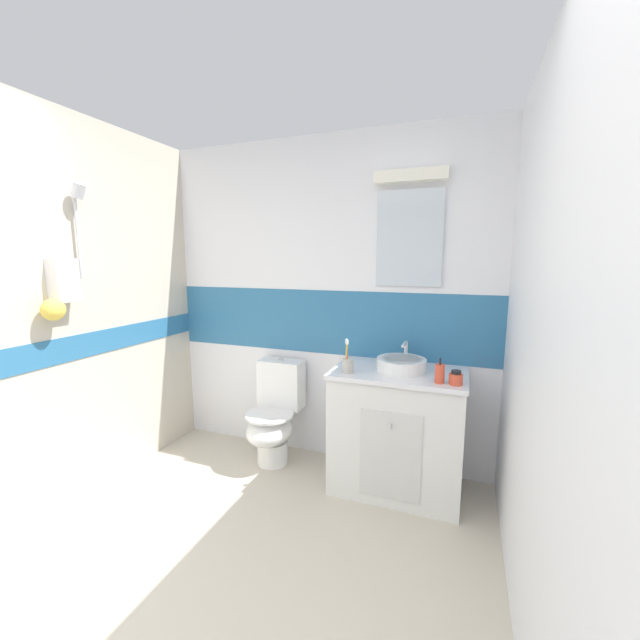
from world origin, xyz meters
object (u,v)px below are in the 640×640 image
toothbrush_cup (348,365)px  soap_dispenser (440,373)px  hair_gel_jar (456,378)px  toilet (274,416)px  sink_basin (401,364)px

toothbrush_cup → soap_dispenser: 0.58m
toothbrush_cup → hair_gel_jar: 0.67m
toilet → toothbrush_cup: toothbrush_cup is taller
soap_dispenser → toothbrush_cup: bearing=178.8°
sink_basin → soap_dispenser: (0.26, -0.19, 0.01)m
toilet → toothbrush_cup: (0.66, -0.20, 0.53)m
hair_gel_jar → soap_dispenser: bearing=-176.9°
sink_basin → hair_gel_jar: size_ratio=4.34×
soap_dispenser → hair_gel_jar: bearing=3.1°
toilet → soap_dispenser: bearing=-9.8°
toothbrush_cup → soap_dispenser: bearing=-1.2°
toilet → soap_dispenser: (1.23, -0.21, 0.54)m
toilet → soap_dispenser: size_ratio=5.14×
toothbrush_cup → sink_basin: bearing=28.3°
toilet → hair_gel_jar: hair_gel_jar is taller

